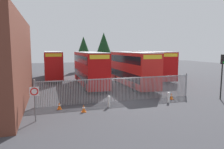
# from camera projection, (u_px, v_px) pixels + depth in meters

# --- Properties ---
(ground_plane) EXTENTS (100.00, 100.00, 0.00)m
(ground_plane) POSITION_uv_depth(u_px,v_px,m) (103.00, 86.00, 27.05)
(ground_plane) COLOR #3D3D42
(palisade_fence) EXTENTS (14.77, 0.14, 2.35)m
(palisade_fence) POSITION_uv_depth(u_px,v_px,m) (119.00, 89.00, 19.16)
(palisade_fence) COLOR gray
(palisade_fence) RESTS_ON ground
(double_decker_bus_near_gate) EXTENTS (2.54, 10.81, 4.42)m
(double_decker_bus_near_gate) POSITION_uv_depth(u_px,v_px,m) (132.00, 68.00, 26.69)
(double_decker_bus_near_gate) COLOR red
(double_decker_bus_near_gate) RESTS_ON ground
(double_decker_bus_behind_fence_left) EXTENTS (2.54, 10.81, 4.42)m
(double_decker_bus_behind_fence_left) POSITION_uv_depth(u_px,v_px,m) (151.00, 64.00, 33.42)
(double_decker_bus_behind_fence_left) COLOR #B70C0C
(double_decker_bus_behind_fence_left) RESTS_ON ground
(double_decker_bus_behind_fence_right) EXTENTS (2.54, 10.81, 4.42)m
(double_decker_bus_behind_fence_right) POSITION_uv_depth(u_px,v_px,m) (90.00, 68.00, 26.71)
(double_decker_bus_behind_fence_right) COLOR #B70C0C
(double_decker_bus_behind_fence_right) RESTS_ON ground
(double_decker_bus_far_back) EXTENTS (2.54, 10.81, 4.42)m
(double_decker_bus_far_back) POSITION_uv_depth(u_px,v_px,m) (53.00, 64.00, 33.23)
(double_decker_bus_far_back) COLOR red
(double_decker_bus_far_back) RESTS_ON ground
(bollard_near_left) EXTENTS (0.20, 0.20, 0.95)m
(bollard_near_left) POSITION_uv_depth(u_px,v_px,m) (109.00, 102.00, 17.21)
(bollard_near_left) COLOR silver
(bollard_near_left) RESTS_ON ground
(bollard_center_front) EXTENTS (0.20, 0.20, 0.95)m
(bollard_center_front) POSITION_uv_depth(u_px,v_px,m) (169.00, 97.00, 18.72)
(bollard_center_front) COLOR silver
(bollard_center_front) RESTS_ON ground
(traffic_cone_by_gate) EXTENTS (0.34, 0.34, 0.59)m
(traffic_cone_by_gate) POSITION_uv_depth(u_px,v_px,m) (172.00, 96.00, 19.98)
(traffic_cone_by_gate) COLOR orange
(traffic_cone_by_gate) RESTS_ON ground
(traffic_cone_mid_forecourt) EXTENTS (0.34, 0.34, 0.59)m
(traffic_cone_mid_forecourt) POSITION_uv_depth(u_px,v_px,m) (84.00, 108.00, 15.90)
(traffic_cone_mid_forecourt) COLOR orange
(traffic_cone_mid_forecourt) RESTS_ON ground
(traffic_cone_near_kerb) EXTENTS (0.34, 0.34, 0.59)m
(traffic_cone_near_kerb) POSITION_uv_depth(u_px,v_px,m) (59.00, 106.00, 16.63)
(traffic_cone_near_kerb) COLOR orange
(traffic_cone_near_kerb) RESTS_ON ground
(speed_limit_sign_post) EXTENTS (0.60, 0.14, 2.40)m
(speed_limit_sign_post) POSITION_uv_depth(u_px,v_px,m) (34.00, 96.00, 13.61)
(speed_limit_sign_post) COLOR slate
(speed_limit_sign_post) RESTS_ON ground
(traffic_light_kerbside) EXTENTS (0.28, 0.33, 4.30)m
(traffic_light_kerbside) POSITION_uv_depth(u_px,v_px,m) (222.00, 68.00, 19.61)
(traffic_light_kerbside) COLOR black
(traffic_light_kerbside) RESTS_ON ground
(tree_tall_back) EXTENTS (4.45, 4.45, 8.58)m
(tree_tall_back) POSITION_uv_depth(u_px,v_px,m) (104.00, 46.00, 47.81)
(tree_tall_back) COLOR #4C3823
(tree_tall_back) RESTS_ON ground
(tree_short_side) EXTENTS (3.51, 3.51, 7.42)m
(tree_short_side) POSITION_uv_depth(u_px,v_px,m) (84.00, 49.00, 43.73)
(tree_short_side) COLOR #4C3823
(tree_short_side) RESTS_ON ground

